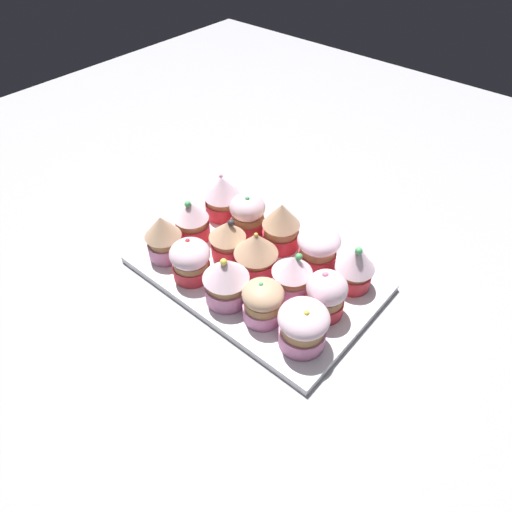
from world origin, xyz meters
TOP-DOWN VIEW (x-y plane):
  - ground_plane at (0.00, 0.00)cm, footprint 180.00×180.00cm
  - baking_tray at (0.00, 0.00)cm, footprint 35.95×23.13cm
  - cupcake_0 at (-12.80, -6.67)cm, footprint 5.60×5.60cm
  - cupcake_1 at (-6.51, -7.06)cm, footprint 5.97×5.97cm
  - cupcake_2 at (0.56, -6.97)cm, footprint 6.51×6.51cm
  - cupcake_3 at (6.55, -6.21)cm, footprint 5.67×5.67cm
  - cupcake_4 at (13.14, -6.19)cm, footprint 6.60×6.60cm
  - cupcake_5 at (-12.83, -0.77)cm, footprint 5.51×5.51cm
  - cupcake_6 at (-5.77, 0.42)cm, footprint 5.74×5.74cm
  - cupcake_7 at (-0.48, -0.30)cm, footprint 6.59×6.59cm
  - cupcake_8 at (6.64, 0.41)cm, footprint 5.75×5.75cm
  - cupcake_9 at (12.39, 0.13)cm, footprint 5.60×5.60cm
  - cupcake_10 at (-13.34, 6.85)cm, footprint 6.25×6.25cm
  - cupcake_11 at (-7.13, 6.17)cm, footprint 5.75×5.75cm
  - cupcake_12 at (-0.75, 6.82)cm, footprint 5.90×5.90cm
  - cupcake_13 at (6.18, 7.01)cm, footprint 6.44×6.44cm
  - cupcake_14 at (12.60, 6.94)cm, footprint 5.69×5.69cm

SIDE VIEW (x-z plane):
  - ground_plane at x=0.00cm, z-range -3.00..0.00cm
  - baking_tray at x=0.00cm, z-range 0.00..1.20cm
  - cupcake_3 at x=6.55cm, z-range 1.15..7.51cm
  - cupcake_1 at x=-6.51cm, z-range 1.15..7.83cm
  - cupcake_6 at x=-5.77cm, z-range 1.18..7.82cm
  - cupcake_4 at x=13.14cm, z-range 1.20..8.20cm
  - cupcake_5 at x=-12.83cm, z-range 1.05..8.36cm
  - cupcake_11 at x=-7.13cm, z-range 1.08..8.36cm
  - cupcake_13 at x=6.18cm, z-range 1.40..8.07cm
  - cupcake_9 at x=12.39cm, z-range 1.12..8.49cm
  - cupcake_8 at x=6.64cm, z-range 1.19..8.43cm
  - cupcake_10 at x=-13.34cm, z-range 1.15..8.87cm
  - cupcake_7 at x=-0.48cm, z-range 1.30..8.75cm
  - cupcake_14 at x=12.60cm, z-range 1.22..8.96cm
  - cupcake_0 at x=-12.80cm, z-range 1.31..8.96cm
  - cupcake_2 at x=0.56cm, z-range 1.16..9.14cm
  - cupcake_12 at x=-0.75cm, z-range 1.26..9.42cm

